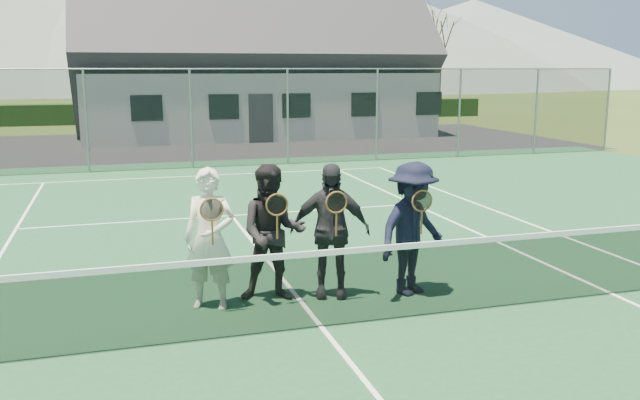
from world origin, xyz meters
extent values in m
plane|color=#314418|center=(0.00, 20.00, 0.00)|extent=(220.00, 220.00, 0.00)
cube|color=#1C4C2B|center=(0.00, 0.00, 0.01)|extent=(30.00, 30.00, 0.02)
cube|color=black|center=(-4.00, 20.00, 0.01)|extent=(40.00, 12.00, 0.01)
cube|color=black|center=(0.00, 32.00, 0.55)|extent=(40.00, 1.20, 1.10)
cone|color=#54655A|center=(20.00, 95.00, 11.00)|extent=(120.00, 120.00, 22.00)
cone|color=slate|center=(55.00, 95.00, 7.00)|extent=(90.00, 90.00, 14.00)
cube|color=white|center=(0.00, 11.88, 0.03)|extent=(10.97, 0.06, 0.01)
cube|color=white|center=(4.12, 0.00, 0.03)|extent=(0.06, 23.77, 0.01)
cube|color=white|center=(0.00, 6.40, 0.03)|extent=(8.23, 0.06, 0.01)
cube|color=white|center=(0.00, 0.00, 0.03)|extent=(0.06, 12.80, 0.01)
cube|color=black|center=(0.00, 0.00, 0.48)|extent=(11.60, 0.02, 0.88)
cube|color=white|center=(0.00, 0.00, 0.93)|extent=(11.60, 0.03, 0.07)
cylinder|color=slate|center=(-3.00, 13.50, 1.50)|extent=(0.07, 0.07, 3.00)
cylinder|color=slate|center=(0.00, 13.50, 1.50)|extent=(0.07, 0.07, 3.00)
cylinder|color=slate|center=(3.00, 13.50, 1.50)|extent=(0.07, 0.07, 3.00)
cylinder|color=slate|center=(6.00, 13.50, 1.50)|extent=(0.07, 0.07, 3.00)
cylinder|color=slate|center=(9.00, 13.50, 1.50)|extent=(0.07, 0.07, 3.00)
cylinder|color=slate|center=(12.00, 13.50, 1.50)|extent=(0.07, 0.07, 3.00)
cylinder|color=slate|center=(15.00, 13.50, 1.50)|extent=(0.07, 0.07, 3.00)
cube|color=black|center=(0.00, 13.50, 1.50)|extent=(30.00, 0.03, 3.00)
cylinder|color=slate|center=(0.00, 13.50, 3.00)|extent=(30.00, 0.04, 0.04)
cube|color=silver|center=(4.00, 24.00, 1.40)|extent=(15.00, 8.00, 2.80)
pyramid|color=#2D2D33|center=(4.00, 24.00, 5.65)|extent=(15.60, 8.20, 4.10)
cube|color=#2D2D33|center=(3.50, 19.98, 1.00)|extent=(1.00, 0.06, 2.00)
cube|color=black|center=(-1.00, 19.98, 1.50)|extent=(1.20, 0.06, 1.00)
cube|color=black|center=(2.00, 19.98, 1.50)|extent=(1.20, 0.06, 1.00)
cube|color=black|center=(5.00, 19.98, 1.50)|extent=(1.20, 0.06, 1.00)
cube|color=black|center=(8.00, 19.98, 1.50)|extent=(1.20, 0.06, 1.00)
cube|color=black|center=(11.00, 19.98, 1.50)|extent=(1.20, 0.06, 1.00)
cylinder|color=#3B2115|center=(2.00, 33.00, 1.93)|extent=(0.22, 0.22, 3.85)
cylinder|color=#3D2316|center=(12.00, 33.00, 1.93)|extent=(0.22, 0.22, 3.85)
cylinder|color=#3B2415|center=(18.00, 33.00, 1.93)|extent=(0.22, 0.22, 3.85)
imported|color=silver|center=(-1.14, 1.08, 0.92)|extent=(0.77, 0.66, 1.80)
torus|color=brown|center=(-1.14, 0.81, 1.35)|extent=(0.29, 0.02, 0.29)
cylinder|color=black|center=(-1.14, 0.81, 1.35)|extent=(0.25, 0.00, 0.25)
cylinder|color=brown|center=(-1.14, 0.81, 1.07)|extent=(0.03, 0.03, 0.32)
imported|color=black|center=(-0.32, 1.14, 0.92)|extent=(1.01, 0.87, 1.80)
torus|color=brown|center=(-0.32, 0.87, 1.35)|extent=(0.29, 0.02, 0.29)
cylinder|color=black|center=(-0.32, 0.87, 1.35)|extent=(0.25, 0.00, 0.25)
cylinder|color=brown|center=(-0.32, 0.87, 1.07)|extent=(0.03, 0.03, 0.32)
imported|color=#232328|center=(0.44, 1.07, 0.92)|extent=(1.14, 0.73, 1.80)
torus|color=brown|center=(0.44, 0.80, 1.35)|extent=(0.29, 0.02, 0.29)
cylinder|color=black|center=(0.44, 0.80, 1.35)|extent=(0.25, 0.00, 0.25)
cylinder|color=brown|center=(0.44, 0.80, 1.07)|extent=(0.03, 0.03, 0.32)
imported|color=black|center=(1.53, 0.84, 0.92)|extent=(1.34, 1.09, 1.80)
torus|color=brown|center=(1.53, 0.57, 1.35)|extent=(0.29, 0.02, 0.29)
cylinder|color=black|center=(1.53, 0.57, 1.35)|extent=(0.25, 0.00, 0.25)
cylinder|color=brown|center=(1.53, 0.57, 1.07)|extent=(0.03, 0.03, 0.32)
camera|label=1|loc=(-2.20, -7.22, 3.03)|focal=38.00mm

